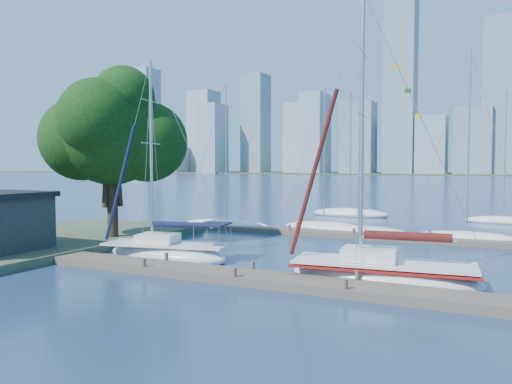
% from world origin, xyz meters
% --- Properties ---
extents(ground, '(700.00, 700.00, 0.00)m').
position_xyz_m(ground, '(0.00, 0.00, 0.00)').
color(ground, navy).
rests_on(ground, ground).
extents(near_dock, '(26.00, 2.00, 0.40)m').
position_xyz_m(near_dock, '(0.00, 0.00, 0.20)').
color(near_dock, '#4A4136').
rests_on(near_dock, ground).
extents(far_dock, '(30.00, 1.80, 0.36)m').
position_xyz_m(far_dock, '(2.00, 16.00, 0.18)').
color(far_dock, '#4A4136').
rests_on(far_dock, ground).
extents(shore, '(12.00, 22.00, 0.50)m').
position_xyz_m(shore, '(-17.00, 3.00, 0.25)').
color(shore, '#38472D').
rests_on(shore, ground).
extents(far_shore, '(800.00, 100.00, 1.50)m').
position_xyz_m(far_shore, '(0.00, 320.00, 0.00)').
color(far_shore, '#38472D').
rests_on(far_shore, ground).
extents(tree, '(9.37, 8.51, 11.75)m').
position_xyz_m(tree, '(-12.98, 5.78, 7.74)').
color(tree, black).
rests_on(tree, ground).
extents(sailboat_navy, '(8.03, 3.95, 11.71)m').
position_xyz_m(sailboat_navy, '(-6.46, 2.92, 0.94)').
color(sailboat_navy, white).
rests_on(sailboat_navy, ground).
extents(sailboat_maroon, '(8.76, 3.67, 13.56)m').
position_xyz_m(sailboat_maroon, '(5.77, 2.34, 1.05)').
color(sailboat_maroon, white).
rests_on(sailboat_maroon, ground).
extents(bg_boat_0, '(8.28, 2.31, 12.49)m').
position_xyz_m(bg_boat_0, '(-10.51, 16.89, 0.25)').
color(bg_boat_0, white).
rests_on(bg_boat_0, ground).
extents(bg_boat_1, '(6.89, 2.35, 12.19)m').
position_xyz_m(bg_boat_1, '(-2.67, 19.43, 0.24)').
color(bg_boat_1, white).
rests_on(bg_boat_1, ground).
extents(bg_boat_2, '(8.18, 3.28, 12.95)m').
position_xyz_m(bg_boat_2, '(0.71, 17.69, 0.25)').
color(bg_boat_2, white).
rests_on(bg_boat_2, ground).
extents(bg_boat_3, '(7.73, 4.30, 13.69)m').
position_xyz_m(bg_boat_3, '(8.39, 17.38, 0.27)').
color(bg_boat_3, white).
rests_on(bg_boat_3, ground).
extents(bg_boat_6, '(8.39, 5.49, 13.44)m').
position_xyz_m(bg_boat_6, '(-3.78, 31.35, 0.28)').
color(bg_boat_6, white).
rests_on(bg_boat_6, ground).
extents(bg_boat_7, '(6.70, 2.45, 12.43)m').
position_xyz_m(bg_boat_7, '(10.74, 31.07, 0.24)').
color(bg_boat_7, white).
rests_on(bg_boat_7, ground).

